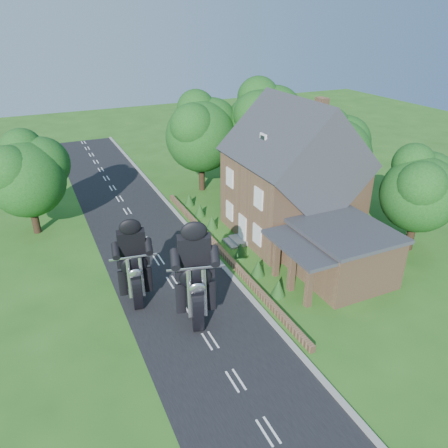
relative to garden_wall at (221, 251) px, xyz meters
name	(u,v)px	position (x,y,z in m)	size (l,w,h in m)	color
ground	(190,309)	(-4.30, -5.00, -0.20)	(120.00, 120.00, 0.00)	#265919
road	(190,309)	(-4.30, -5.00, -0.19)	(7.00, 80.00, 0.02)	black
kerb	(246,292)	(-0.65, -5.00, -0.14)	(0.30, 80.00, 0.12)	gray
garden_wall	(221,251)	(0.00, 0.00, 0.00)	(0.30, 22.00, 0.40)	#856144
house	(292,178)	(6.19, 1.00, 4.14)	(9.54, 8.64, 10.24)	#856144
annex	(340,252)	(5.57, -5.80, 1.57)	(7.05, 5.94, 3.44)	#856144
tree_annex_side	(423,187)	(12.83, -4.90, 4.49)	(5.64, 5.20, 7.48)	black
tree_house_right	(339,148)	(12.35, 3.62, 4.99)	(6.51, 6.00, 8.40)	black
tree_behind_house	(268,120)	(9.88, 11.14, 6.03)	(7.81, 7.20, 10.08)	black
tree_behind_left	(205,130)	(3.86, 12.13, 5.53)	(6.94, 6.40, 9.16)	black
tree_far_road	(31,172)	(-11.16, 9.11, 4.64)	(6.08, 5.60, 7.84)	black
shrub_a	(278,288)	(1.00, -6.00, 0.35)	(0.90, 0.90, 1.10)	#153B13
shrub_b	(258,268)	(1.00, -3.50, 0.35)	(0.90, 0.90, 1.10)	#153B13
shrub_c	(241,250)	(1.00, -1.00, 0.35)	(0.90, 0.90, 1.10)	#153B13
shrub_d	(212,222)	(1.00, 4.00, 0.35)	(0.90, 0.90, 1.10)	#153B13
shrub_e	(200,210)	(1.00, 6.50, 0.35)	(0.90, 0.90, 1.10)	#153B13
shrub_f	(189,199)	(1.00, 9.00, 0.35)	(0.90, 0.90, 1.10)	#153B13
motorcycle_lead	(196,307)	(-4.34, -6.21, 0.73)	(0.50, 1.99, 1.86)	black
motorcycle_follow	(136,290)	(-6.84, -3.10, 0.62)	(0.45, 1.76, 1.64)	black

